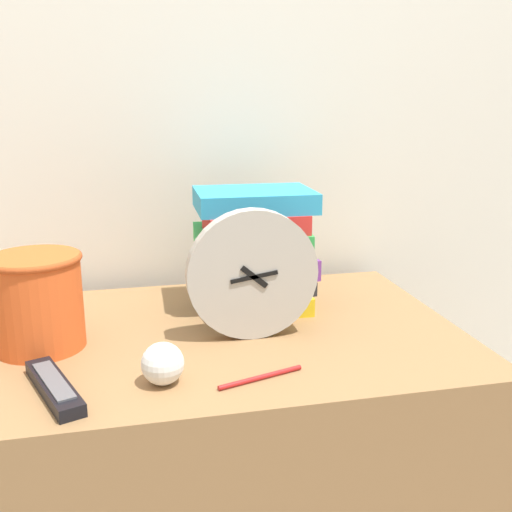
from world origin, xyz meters
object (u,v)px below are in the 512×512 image
Objects in this scene: crumpled_paper_ball at (163,364)px; desk_clock at (252,275)px; book_stack at (257,248)px; basket at (37,299)px; pen at (261,377)px; tv_remote at (54,387)px.

desk_clock is at bearing 40.78° from crumpled_paper_ball.
book_stack is (0.05, 0.16, 0.01)m from desk_clock.
book_stack is 1.51× the size of basket.
pen is (0.15, -0.02, -0.03)m from crumpled_paper_ball.
tv_remote is 1.33× the size of pen.
tv_remote is 0.16m from crumpled_paper_ball.
desk_clock is at bearing 81.85° from pen.
crumpled_paper_ball reaches higher than pen.
basket is at bearing 101.88° from tv_remote.
desk_clock is at bearing 23.68° from tv_remote.
desk_clock is 0.17m from book_stack.
book_stack is at bearing 16.78° from basket.
crumpled_paper_ball is (-0.22, -0.31, -0.09)m from book_stack.
book_stack reaches higher than basket.
desk_clock is 0.38m from tv_remote.
tv_remote is at bearing -140.80° from book_stack.
desk_clock is 0.21m from pen.
desk_clock is 1.67× the size of pen.
desk_clock reaches higher than tv_remote.
desk_clock reaches higher than basket.
pen is (-0.07, -0.34, -0.12)m from book_stack.
book_stack is 0.51m from tv_remote.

